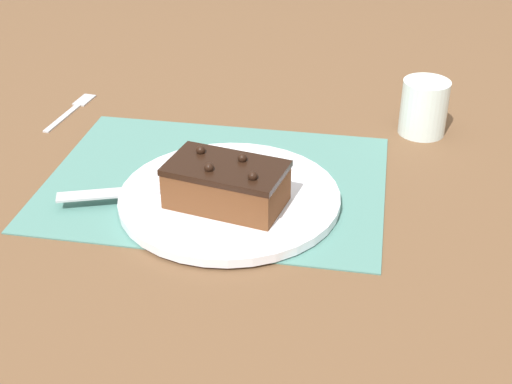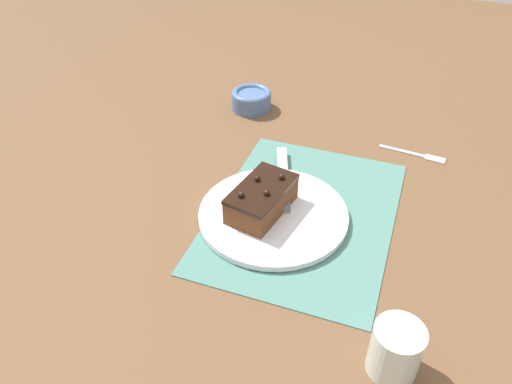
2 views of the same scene
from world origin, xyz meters
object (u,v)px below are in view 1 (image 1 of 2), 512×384
object	(u,v)px
dessert_fork	(73,108)
chocolate_cake	(226,184)
drinking_glass	(424,107)
serving_knife	(174,186)
cake_plate	(230,198)

from	to	relation	value
dessert_fork	chocolate_cake	bearing A→B (deg)	-33.89
drinking_glass	serving_knife	bearing A→B (deg)	38.88
drinking_glass	cake_plate	bearing A→B (deg)	46.02
chocolate_cake	dessert_fork	distance (m)	0.42
chocolate_cake	cake_plate	bearing A→B (deg)	-86.28
serving_knife	dessert_fork	bearing A→B (deg)	25.73
serving_knife	dessert_fork	size ratio (longest dim) A/B	1.45
drinking_glass	dessert_fork	distance (m)	0.57
serving_knife	cake_plate	bearing A→B (deg)	-107.90
chocolate_cake	dessert_fork	bearing A→B (deg)	-39.73
cake_plate	dessert_fork	size ratio (longest dim) A/B	1.91
cake_plate	drinking_glass	distance (m)	0.36
dessert_fork	serving_knife	bearing A→B (deg)	-39.10
cake_plate	serving_knife	xyz separation A→B (m)	(0.07, 0.00, 0.01)
cake_plate	chocolate_cake	size ratio (longest dim) A/B	1.81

